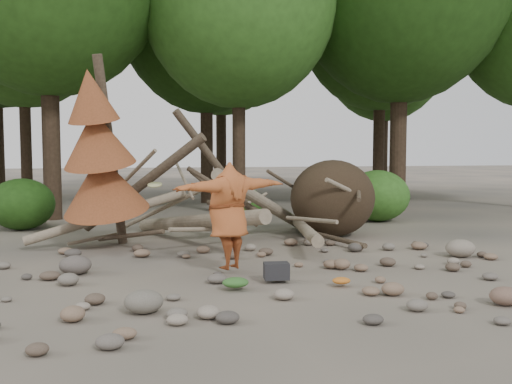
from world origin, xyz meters
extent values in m
plane|color=#514C44|center=(0.00, 0.00, 0.00)|extent=(120.00, 120.00, 0.00)
ellipsoid|color=#332619|center=(2.60, 4.30, 0.99)|extent=(2.20, 1.87, 1.98)
cylinder|color=gray|center=(-1.00, 3.70, 0.55)|extent=(2.61, 5.11, 1.08)
cylinder|color=gray|center=(0.80, 4.20, 0.90)|extent=(3.18, 3.71, 1.90)
cylinder|color=brown|center=(-2.20, 4.60, 1.40)|extent=(3.08, 1.91, 2.49)
cylinder|color=gray|center=(1.60, 3.50, 0.35)|extent=(1.13, 4.98, 0.43)
cylinder|color=brown|center=(-0.30, 4.80, 1.80)|extent=(2.39, 1.03, 2.89)
cylinder|color=gray|center=(-3.00, 4.00, 0.70)|extent=(3.71, 0.86, 1.20)
cylinder|color=#4C3F30|center=(-2.50, 3.50, 0.30)|extent=(1.52, 1.70, 0.49)
cylinder|color=gray|center=(0.20, 4.40, 0.80)|extent=(1.57, 0.85, 0.69)
cylinder|color=#4C3F30|center=(1.80, 4.90, 1.20)|extent=(1.92, 1.25, 1.10)
cylinder|color=gray|center=(-1.20, 4.20, 1.50)|extent=(0.37, 1.42, 0.85)
cylinder|color=#4C3F30|center=(2.20, 3.20, 0.15)|extent=(0.79, 2.54, 0.12)
cylinder|color=gray|center=(-0.80, 3.10, 0.45)|extent=(1.78, 1.11, 0.29)
cylinder|color=#4C3F30|center=(-2.90, 3.80, 2.20)|extent=(0.67, 1.13, 4.35)
cone|color=brown|center=(-3.06, 3.49, 1.50)|extent=(2.06, 2.13, 1.86)
cone|color=brown|center=(-3.16, 3.28, 2.50)|extent=(1.71, 1.78, 1.65)
cone|color=brown|center=(-3.26, 3.09, 3.40)|extent=(1.23, 1.30, 1.41)
cylinder|color=#38281C|center=(-5.00, 9.50, 4.48)|extent=(0.56, 0.56, 8.96)
cylinder|color=#38281C|center=(1.00, 9.20, 3.57)|extent=(0.44, 0.44, 7.14)
cylinder|color=#38281C|center=(7.00, 9.80, 4.72)|extent=(0.60, 0.60, 9.45)
cylinder|color=#38281C|center=(-6.50, 13.50, 3.78)|extent=(0.42, 0.42, 7.56)
ellipsoid|color=#336920|center=(-6.50, 13.50, 7.78)|extent=(6.91, 6.91, 7.95)
cylinder|color=#38281C|center=(0.50, 14.20, 4.27)|extent=(0.52, 0.52, 8.54)
cylinder|color=#38281C|center=(8.00, 13.80, 4.06)|extent=(0.50, 0.50, 8.12)
ellipsoid|color=#295819|center=(8.00, 13.80, 8.35)|extent=(7.42, 7.42, 8.91)
cylinder|color=#38281C|center=(2.00, 20.50, 4.38)|extent=(0.54, 0.54, 8.75)
ellipsoid|color=#336920|center=(2.00, 20.50, 9.00)|extent=(8.00, 8.00, 10.00)
cylinder|color=#38281C|center=(11.00, 20.00, 3.92)|extent=(0.46, 0.46, 7.84)
ellipsoid|color=#295819|center=(11.00, 20.00, 8.06)|extent=(7.17, 7.17, 8.60)
ellipsoid|color=#1F4612|center=(-5.50, 7.20, 0.72)|extent=(1.80, 1.80, 1.44)
ellipsoid|color=#295819|center=(0.80, 7.80, 0.56)|extent=(1.40, 1.40, 1.12)
ellipsoid|color=#336920|center=(5.00, 7.00, 0.80)|extent=(2.00, 2.00, 1.60)
imported|color=#A64F25|center=(-0.69, 0.56, 1.05)|extent=(2.43, 1.65, 1.95)
cylinder|color=tan|center=(-1.99, 0.72, 1.62)|extent=(0.33, 0.32, 0.11)
cube|color=black|center=(-0.01, -0.36, 0.14)|extent=(0.44, 0.31, 0.28)
ellipsoid|color=#2F5D25|center=(-0.78, -0.75, 0.08)|extent=(0.42, 0.35, 0.16)
ellipsoid|color=#B3611E|center=(0.96, -0.87, 0.05)|extent=(0.30, 0.25, 0.11)
ellipsoid|color=#686256|center=(-2.23, -1.74, 0.16)|extent=(0.54, 0.49, 0.32)
ellipsoid|color=brown|center=(2.91, -2.38, 0.13)|extent=(0.45, 0.40, 0.27)
ellipsoid|color=gray|center=(4.30, 1.09, 0.19)|extent=(0.62, 0.56, 0.37)
ellipsoid|color=#58504A|center=(-3.42, 0.98, 0.17)|extent=(0.57, 0.51, 0.34)
camera|label=1|loc=(-2.25, -9.60, 2.26)|focal=40.00mm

